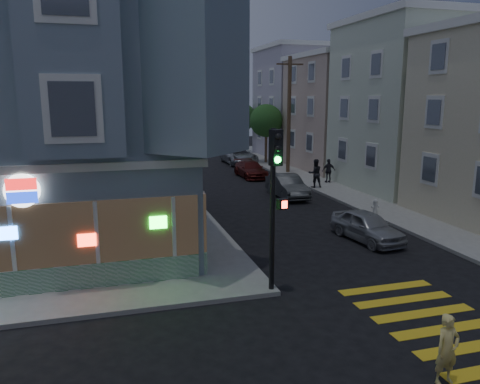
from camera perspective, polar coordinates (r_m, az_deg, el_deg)
name	(u,v)px	position (r m, az deg, el deg)	size (l,w,h in m)	color
ground	(198,341)	(12.49, -5.16, -17.67)	(120.00, 120.00, 0.00)	black
sidewalk_ne	(413,169)	(42.39, 20.32, 2.66)	(24.00, 42.00, 0.15)	gray
corner_building	(3,103)	(22.09, -26.93, 9.61)	(14.60, 14.60, 11.40)	slate
row_house_b	(439,107)	(34.29, 23.10, 9.48)	(12.00, 8.60, 10.50)	beige
row_house_c	(367,114)	(41.70, 15.19, 9.16)	(12.00, 8.60, 9.00)	tan
row_house_d	(321,104)	(49.62, 9.81, 10.57)	(12.00, 8.60, 10.50)	#A39CAC
utility_pole	(289,114)	(37.45, 5.99, 9.50)	(2.20, 0.30, 9.00)	#4C3826
street_tree_near	(266,121)	(43.17, 3.21, 8.66)	(3.00, 3.00, 5.30)	#4C3826
street_tree_far	(242,117)	(50.79, 0.22, 9.10)	(3.00, 3.00, 5.30)	#4C3826
running_child	(447,349)	(11.43, 23.94, -17.14)	(0.57, 0.38, 1.57)	#F0DB7A
pedestrian_a	(315,173)	(31.49, 9.14, 2.27)	(0.92, 0.72, 1.89)	black
pedestrian_b	(329,171)	(33.50, 10.75, 2.56)	(0.97, 0.40, 1.66)	#26242C
parked_car_a	(367,226)	(20.80, 15.23, -4.05)	(1.52, 3.79, 1.29)	#A7AAAE
parked_car_b	(287,186)	(28.88, 5.76, 0.72)	(1.48, 4.25, 1.40)	#3D4042
parked_car_c	(251,169)	(35.92, 1.30, 2.77)	(1.74, 4.27, 1.24)	#531512
parked_car_d	(239,156)	(43.11, -0.14, 4.43)	(2.52, 5.46, 1.52)	#92969C
traffic_signal	(275,183)	(13.99, 4.27, 1.07)	(0.62, 0.56, 5.03)	black
fire_hydrant	(375,206)	(25.25, 16.17, -1.63)	(0.42, 0.24, 0.73)	silver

